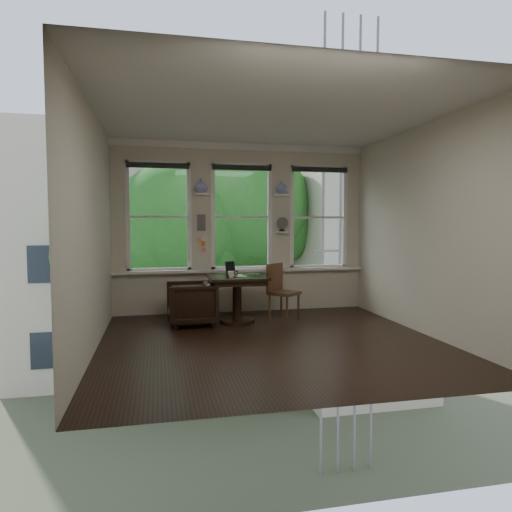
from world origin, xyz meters
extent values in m
plane|color=black|center=(0.00, 0.00, 0.00)|extent=(4.50, 4.50, 0.00)
plane|color=silver|center=(0.00, 0.00, 3.00)|extent=(4.50, 4.50, 0.00)
plane|color=beige|center=(0.00, 2.25, 1.50)|extent=(4.50, 0.00, 4.50)
plane|color=beige|center=(0.00, -2.25, 1.50)|extent=(4.50, 0.00, 4.50)
plane|color=beige|center=(-2.25, 0.00, 1.50)|extent=(0.00, 4.50, 4.50)
plane|color=beige|center=(2.25, 0.00, 1.50)|extent=(0.00, 4.50, 4.50)
cube|color=white|center=(-0.72, 2.15, 2.10)|extent=(0.26, 0.16, 0.03)
cube|color=white|center=(0.72, 2.15, 2.10)|extent=(0.26, 0.16, 0.03)
cube|color=#59544F|center=(-0.72, 2.18, 1.60)|extent=(0.14, 0.06, 0.28)
imported|color=white|center=(-0.72, 2.15, 2.24)|extent=(0.24, 0.24, 0.25)
imported|color=white|center=(0.72, 2.15, 2.24)|extent=(0.24, 0.24, 0.25)
imported|color=black|center=(-0.98, 1.25, 0.34)|extent=(0.77, 0.75, 0.68)
cube|color=maroon|center=(-0.98, 1.25, 0.45)|extent=(0.45, 0.45, 0.06)
imported|color=black|center=(0.09, 1.20, 0.76)|extent=(0.39, 0.33, 0.03)
imported|color=white|center=(-0.37, 1.08, 0.80)|extent=(0.13, 0.13, 0.10)
imported|color=white|center=(-0.31, 1.16, 0.80)|extent=(0.15, 0.15, 0.10)
cube|color=black|center=(-0.33, 1.46, 0.86)|extent=(0.17, 0.11, 0.22)
cube|color=silver|center=(-0.24, 1.30, 0.75)|extent=(0.25, 0.32, 0.00)
camera|label=1|loc=(-1.46, -5.84, 1.57)|focal=32.00mm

